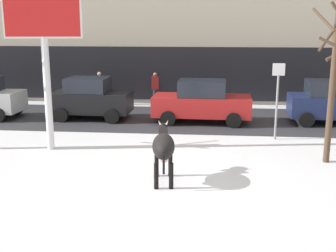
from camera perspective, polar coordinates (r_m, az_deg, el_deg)
name	(u,v)px	position (r m, az deg, el deg)	size (l,w,h in m)	color
ground_plane	(158,184)	(11.90, -1.27, -7.56)	(120.00, 120.00, 0.00)	white
road_strip	(179,119)	(19.73, 1.43, 0.94)	(60.00, 5.60, 0.01)	#333338
cow_black	(164,146)	(11.79, -0.59, -2.68)	(0.75, 1.92, 1.54)	black
billboard	(43,20)	(15.01, -16.00, 13.11)	(2.52, 0.56, 5.56)	silver
car_black_hatchback	(91,98)	(19.91, -10.04, 3.56)	(3.55, 2.02, 1.86)	black
car_red_sedan	(202,102)	(18.95, 4.43, 3.17)	(4.26, 2.09, 1.84)	red
car_navy_hatchback	(330,102)	(19.89, 20.43, 2.91)	(3.55, 2.02, 1.86)	#19234C
pedestrian_by_cars	(155,89)	(22.75, -1.67, 4.85)	(0.36, 0.24, 1.73)	#282833
pedestrian_far_left	(100,88)	(23.29, -8.89, 4.89)	(0.36, 0.24, 1.73)	#282833
bare_tree_right_lot	(333,75)	(13.98, 20.69, 6.24)	(1.17, 1.20, 4.95)	#4C3828
street_sign	(277,95)	(16.45, 14.07, 3.94)	(0.44, 0.08, 2.82)	gray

